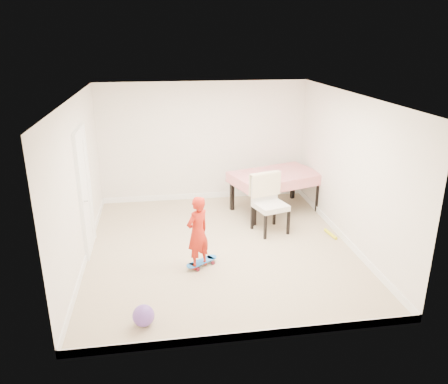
{
  "coord_description": "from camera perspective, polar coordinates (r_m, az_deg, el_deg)",
  "views": [
    {
      "loc": [
        -0.97,
        -6.78,
        3.48
      ],
      "look_at": [
        0.1,
        0.2,
        0.95
      ],
      "focal_mm": 35.0,
      "sensor_mm": 36.0,
      "label": 1
    }
  ],
  "objects": [
    {
      "name": "foam_toy",
      "position": [
        8.34,
        13.74,
        -5.35
      ],
      "size": [
        0.12,
        0.4,
        0.06
      ],
      "primitive_type": "cylinder",
      "rotation": [
        1.57,
        0.0,
        0.14
      ],
      "color": "yellow",
      "rests_on": "ground"
    },
    {
      "name": "baseboard_right",
      "position": [
        8.25,
        15.15,
        -5.53
      ],
      "size": [
        0.02,
        5.0,
        0.12
      ],
      "primitive_type": "cube",
      "color": "white",
      "rests_on": "ground"
    },
    {
      "name": "baseboard_left",
      "position": [
        7.7,
        -17.4,
        -7.65
      ],
      "size": [
        0.02,
        5.0,
        0.12
      ],
      "primitive_type": "cube",
      "color": "white",
      "rests_on": "ground"
    },
    {
      "name": "dining_chair",
      "position": [
        8.11,
        6.11,
        -1.61
      ],
      "size": [
        0.76,
        0.82,
        1.1
      ],
      "primitive_type": null,
      "rotation": [
        0.0,
        0.0,
        0.29
      ],
      "color": "white",
      "rests_on": "ground"
    },
    {
      "name": "skateboard",
      "position": [
        7.1,
        -2.91,
        -9.28
      ],
      "size": [
        0.6,
        0.49,
        0.09
      ],
      "primitive_type": null,
      "rotation": [
        0.0,
        0.0,
        0.58
      ],
      "color": "blue",
      "rests_on": "ground"
    },
    {
      "name": "wall_right",
      "position": [
        7.81,
        15.88,
        2.73
      ],
      "size": [
        0.04,
        5.0,
        2.6
      ],
      "primitive_type": "cube",
      "color": "silver",
      "rests_on": "ground"
    },
    {
      "name": "dining_table",
      "position": [
        9.16,
        6.69,
        -0.0
      ],
      "size": [
        2.01,
        1.59,
        0.83
      ],
      "primitive_type": null,
      "rotation": [
        0.0,
        0.0,
        0.32
      ],
      "color": "red",
      "rests_on": "ground"
    },
    {
      "name": "balloon",
      "position": [
        5.83,
        -10.48,
        -15.59
      ],
      "size": [
        0.28,
        0.28,
        0.28
      ],
      "primitive_type": "sphere",
      "color": "#6C46A8",
      "rests_on": "ground"
    },
    {
      "name": "ground",
      "position": [
        7.68,
        -0.51,
        -7.22
      ],
      "size": [
        5.0,
        5.0,
        0.0
      ],
      "primitive_type": "plane",
      "color": "tan",
      "rests_on": "ground"
    },
    {
      "name": "child",
      "position": [
        6.78,
        -3.46,
        -5.57
      ],
      "size": [
        0.51,
        0.49,
        1.18
      ],
      "primitive_type": "imported",
      "rotation": [
        0.0,
        0.0,
        3.81
      ],
      "color": "red",
      "rests_on": "ground"
    },
    {
      "name": "door",
      "position": [
        7.6,
        -17.7,
        -0.11
      ],
      "size": [
        0.11,
        0.94,
        2.11
      ],
      "primitive_type": "cube",
      "color": "white",
      "rests_on": "ground"
    },
    {
      "name": "wall_left",
      "position": [
        7.23,
        -18.31,
        1.14
      ],
      "size": [
        0.04,
        5.0,
        2.6
      ],
      "primitive_type": "cube",
      "color": "silver",
      "rests_on": "ground"
    },
    {
      "name": "baseboard_front",
      "position": [
        5.57,
        3.36,
        -18.18
      ],
      "size": [
        4.5,
        0.02,
        0.12
      ],
      "primitive_type": "cube",
      "color": "white",
      "rests_on": "ground"
    },
    {
      "name": "wall_back",
      "position": [
        9.57,
        -2.69,
        6.5
      ],
      "size": [
        4.5,
        0.04,
        2.6
      ],
      "primitive_type": "cube",
      "color": "silver",
      "rests_on": "ground"
    },
    {
      "name": "ceiling",
      "position": [
        6.91,
        -0.58,
        12.22
      ],
      "size": [
        4.5,
        5.0,
        0.04
      ],
      "primitive_type": "cube",
      "color": "white",
      "rests_on": "wall_back"
    },
    {
      "name": "baseboard_back",
      "position": [
        9.93,
        -2.58,
        -0.47
      ],
      "size": [
        4.5,
        0.02,
        0.12
      ],
      "primitive_type": "cube",
      "color": "white",
      "rests_on": "ground"
    },
    {
      "name": "wall_front",
      "position": [
        4.92,
        3.62,
        -6.62
      ],
      "size": [
        4.5,
        0.04,
        2.6
      ],
      "primitive_type": "cube",
      "color": "silver",
      "rests_on": "ground"
    }
  ]
}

